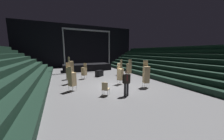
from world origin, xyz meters
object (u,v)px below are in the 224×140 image
(chair_stack_front_right, at_px, (120,74))
(chair_stack_mid_left, at_px, (70,73))
(chair_stack_rear_left, at_px, (72,79))
(chair_stack_front_left, at_px, (146,74))
(chair_stack_mid_right, at_px, (71,68))
(chair_stack_rear_right, at_px, (84,71))
(stage_riser, at_px, (87,66))
(man_with_tie, at_px, (126,81))
(chair_stack_rear_centre, at_px, (120,67))
(equipment_road_case, at_px, (99,73))
(chair_stack_mid_centre, at_px, (129,68))
(loose_chair_near_man, at_px, (105,88))

(chair_stack_front_right, distance_m, chair_stack_mid_left, 4.60)
(chair_stack_rear_left, bearing_deg, chair_stack_front_right, 57.39)
(chair_stack_front_left, distance_m, chair_stack_mid_left, 6.74)
(chair_stack_mid_right, distance_m, chair_stack_rear_right, 1.44)
(stage_riser, relative_size, chair_stack_mid_right, 3.01)
(chair_stack_mid_left, bearing_deg, chair_stack_front_left, 121.56)
(chair_stack_rear_right, bearing_deg, chair_stack_mid_right, 33.45)
(chair_stack_front_left, xyz_separation_m, chair_stack_rear_right, (-3.98, 5.25, -0.25))
(man_with_tie, bearing_deg, chair_stack_rear_right, -67.94)
(stage_riser, distance_m, chair_stack_front_right, 9.59)
(chair_stack_rear_centre, bearing_deg, equipment_road_case, 145.62)
(chair_stack_front_left, relative_size, chair_stack_mid_right, 0.93)
(chair_stack_rear_centre, bearing_deg, chair_stack_front_right, -147.55)
(chair_stack_mid_right, height_order, chair_stack_rear_centre, chair_stack_mid_right)
(chair_stack_rear_left, distance_m, equipment_road_case, 5.63)
(chair_stack_front_left, xyz_separation_m, chair_stack_mid_centre, (1.05, 4.25, -0.08))
(chair_stack_mid_right, xyz_separation_m, loose_chair_near_man, (1.54, -6.20, -0.66))
(chair_stack_front_right, relative_size, chair_stack_mid_left, 0.96)
(stage_riser, height_order, equipment_road_case, stage_riser)
(stage_riser, relative_size, chair_stack_rear_left, 3.82)
(equipment_road_case, bearing_deg, chair_stack_mid_centre, -28.06)
(chair_stack_front_left, height_order, chair_stack_rear_right, chair_stack_front_left)
(chair_stack_rear_left, bearing_deg, chair_stack_rear_centre, 88.33)
(man_with_tie, relative_size, chair_stack_front_right, 0.94)
(chair_stack_front_right, relative_size, chair_stack_mid_centre, 0.92)
(chair_stack_mid_centre, bearing_deg, chair_stack_front_left, -107.20)
(chair_stack_front_left, distance_m, chair_stack_rear_centre, 5.72)
(man_with_tie, xyz_separation_m, chair_stack_rear_right, (-1.52, 6.23, -0.14))
(chair_stack_rear_left, height_order, chair_stack_rear_right, chair_stack_rear_left)
(stage_riser, xyz_separation_m, loose_chair_near_man, (-1.40, -11.66, -0.08))
(stage_riser, xyz_separation_m, chair_stack_rear_left, (-3.30, -9.73, 0.33))
(chair_stack_rear_centre, bearing_deg, stage_riser, 87.91)
(chair_stack_mid_centre, bearing_deg, chair_stack_rear_centre, 103.29)
(equipment_road_case, height_order, loose_chair_near_man, loose_chair_near_man)
(chair_stack_mid_left, height_order, chair_stack_rear_centre, same)
(chair_stack_mid_right, xyz_separation_m, chair_stack_mid_centre, (6.30, -1.59, -0.17))
(man_with_tie, xyz_separation_m, loose_chair_near_man, (-1.25, 0.62, -0.47))
(loose_chair_near_man, bearing_deg, chair_stack_rear_left, 174.75)
(man_with_tie, xyz_separation_m, chair_stack_front_right, (1.01, 2.73, -0.06))
(chair_stack_rear_right, bearing_deg, chair_stack_front_left, -174.45)
(chair_stack_rear_left, xyz_separation_m, equipment_road_case, (3.55, 4.33, -0.58))
(man_with_tie, bearing_deg, chair_stack_mid_left, -48.26)
(loose_chair_near_man, bearing_deg, chair_stack_mid_right, 144.20)
(stage_riser, xyz_separation_m, equipment_road_case, (0.25, -5.40, -0.25))
(stage_riser, xyz_separation_m, chair_stack_mid_left, (-3.29, -7.53, 0.37))
(chair_stack_front_left, height_order, chair_stack_mid_right, chair_stack_mid_right)
(equipment_road_case, bearing_deg, chair_stack_rear_centre, -4.71)
(chair_stack_front_right, relative_size, chair_stack_rear_centre, 0.96)
(chair_stack_front_left, xyz_separation_m, equipment_road_case, (-2.05, 5.90, -0.75))
(chair_stack_front_right, height_order, chair_stack_mid_centre, chair_stack_mid_centre)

